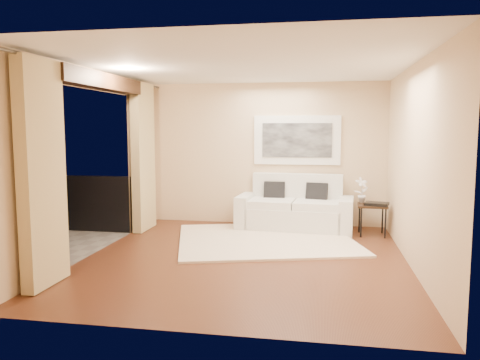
% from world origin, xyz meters
% --- Properties ---
extents(floor, '(5.00, 5.00, 0.00)m').
position_xyz_m(floor, '(0.00, 0.00, 0.00)').
color(floor, '#592E1A').
rests_on(floor, ground).
extents(room_shell, '(5.00, 6.40, 5.00)m').
position_xyz_m(room_shell, '(-2.13, 0.00, 2.52)').
color(room_shell, white).
rests_on(room_shell, ground).
extents(balcony, '(1.81, 2.60, 1.17)m').
position_xyz_m(balcony, '(-3.31, 0.00, 0.18)').
color(balcony, '#605B56').
rests_on(balcony, ground).
extents(curtains, '(0.16, 4.80, 2.64)m').
position_xyz_m(curtains, '(-2.11, 0.00, 1.34)').
color(curtains, '#CCB77D').
rests_on(curtains, ground).
extents(artwork, '(1.62, 0.07, 0.92)m').
position_xyz_m(artwork, '(0.59, 2.46, 1.62)').
color(artwork, white).
rests_on(artwork, room_shell).
extents(rug, '(3.37, 3.12, 0.04)m').
position_xyz_m(rug, '(0.16, 1.10, 0.02)').
color(rug, '#F3E0C3').
rests_on(rug, floor).
extents(sofa, '(2.13, 1.05, 1.00)m').
position_xyz_m(sofa, '(0.59, 2.09, 0.35)').
color(sofa, silver).
rests_on(sofa, floor).
extents(side_table, '(0.52, 0.52, 0.54)m').
position_xyz_m(side_table, '(1.93, 1.80, 0.48)').
color(side_table, black).
rests_on(side_table, floor).
extents(tray, '(0.44, 0.38, 0.05)m').
position_xyz_m(tray, '(1.99, 1.71, 0.56)').
color(tray, black).
rests_on(tray, side_table).
extents(orchid, '(0.29, 0.25, 0.45)m').
position_xyz_m(orchid, '(1.76, 1.96, 0.77)').
color(orchid, white).
rests_on(orchid, side_table).
extents(bistro_table, '(0.66, 0.66, 0.69)m').
position_xyz_m(bistro_table, '(-3.11, -0.37, 0.61)').
color(bistro_table, black).
rests_on(bistro_table, balcony).
extents(balcony_chair_far, '(0.49, 0.50, 0.94)m').
position_xyz_m(balcony_chair_far, '(-3.57, 0.49, 0.54)').
color(balcony_chair_far, black).
rests_on(balcony_chair_far, balcony).
extents(ice_bucket, '(0.18, 0.18, 0.20)m').
position_xyz_m(ice_bucket, '(-3.28, -0.30, 0.79)').
color(ice_bucket, white).
rests_on(ice_bucket, bistro_table).
extents(candle, '(0.06, 0.06, 0.07)m').
position_xyz_m(candle, '(-3.10, -0.19, 0.73)').
color(candle, red).
rests_on(candle, bistro_table).
extents(vase, '(0.04, 0.04, 0.18)m').
position_xyz_m(vase, '(-3.14, -0.54, 0.78)').
color(vase, silver).
rests_on(vase, bistro_table).
extents(glass_a, '(0.06, 0.06, 0.12)m').
position_xyz_m(glass_a, '(-2.98, -0.44, 0.75)').
color(glass_a, white).
rests_on(glass_a, bistro_table).
extents(glass_b, '(0.06, 0.06, 0.12)m').
position_xyz_m(glass_b, '(-2.91, -0.35, 0.75)').
color(glass_b, silver).
rests_on(glass_b, bistro_table).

